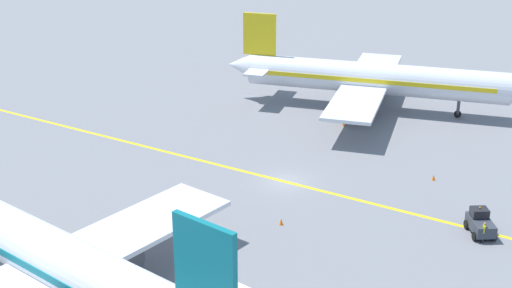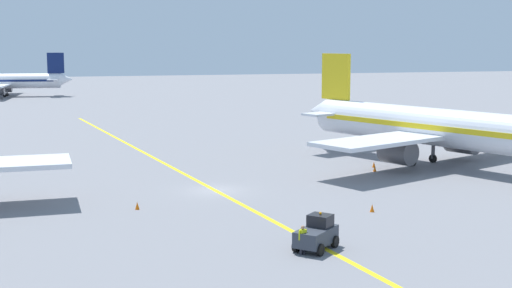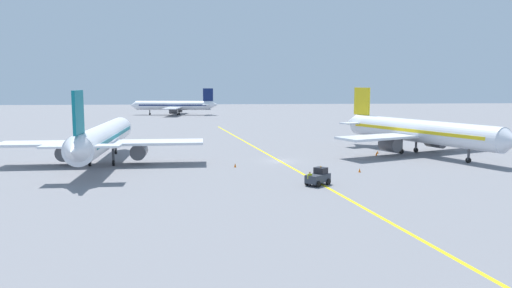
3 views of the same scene
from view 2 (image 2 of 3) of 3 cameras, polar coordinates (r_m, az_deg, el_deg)
ground_plane at (r=57.43m, az=-3.27°, el=-3.74°), size 400.00×400.00×0.00m
apron_yellow_centreline at (r=57.43m, az=-3.27°, el=-3.73°), size 17.52×118.83×0.01m
airplane_adjacent_stand at (r=69.99m, az=14.28°, el=1.24°), size 27.78×33.80×10.60m
baggage_tug_dark at (r=41.35m, az=4.88°, el=-7.18°), size 3.22×3.14×2.11m
ground_crew_worker at (r=40.28m, az=3.75°, el=-7.58°), size 0.55×0.33×1.68m
traffic_cone_near_nose at (r=68.69m, az=9.41°, el=-1.63°), size 0.32×0.32×0.55m
traffic_cone_mid_apron at (r=50.85m, az=9.28°, el=-5.08°), size 0.32×0.32×0.55m
traffic_cone_by_wingtip at (r=51.60m, az=-9.48°, el=-4.89°), size 0.32×0.32×0.55m
traffic_cone_far_edge at (r=66.55m, az=9.48°, el=-1.95°), size 0.32×0.32×0.55m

